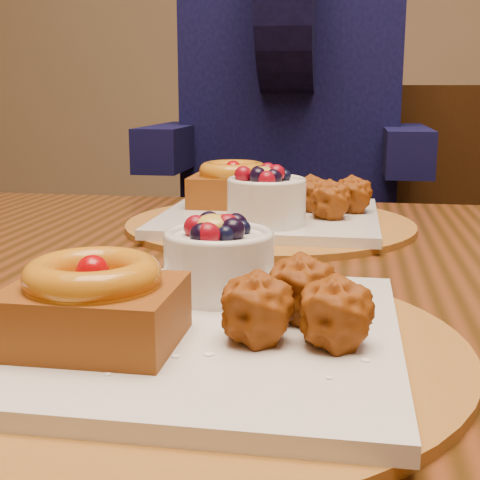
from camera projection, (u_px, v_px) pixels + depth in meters
The scene contains 5 objects.
dining_table at pixel (243, 342), 0.69m from camera, with size 1.60×0.90×0.76m.
place_setting_near at pixel (190, 317), 0.46m from camera, with size 0.38×0.38×0.08m.
place_setting_far at pixel (267, 208), 0.88m from camera, with size 0.38×0.38×0.09m.
chair_far at pixel (393, 284), 1.45m from camera, with size 0.54×0.54×0.94m.
diner at pixel (292, 80), 1.42m from camera, with size 0.55×0.52×0.90m.
Camera 1 is at (0.03, -0.62, 0.93)m, focal length 50.00 mm.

